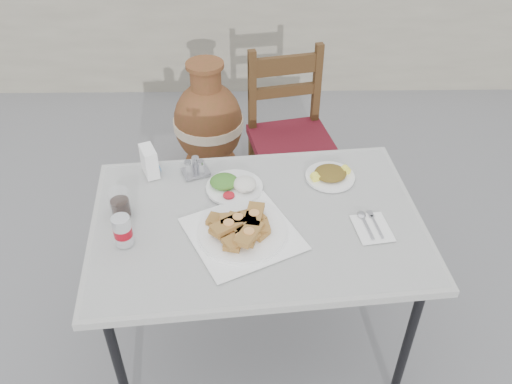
{
  "coord_description": "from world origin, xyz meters",
  "views": [
    {
      "loc": [
        0.11,
        -1.5,
        2.11
      ],
      "look_at": [
        0.13,
        0.06,
        0.84
      ],
      "focal_mm": 38.0,
      "sensor_mm": 36.0,
      "label": 1
    }
  ],
  "objects_px": {
    "cola_glass": "(120,204)",
    "salad_rice_plate": "(234,185)",
    "condiment_caddy": "(195,168)",
    "chair": "(290,137)",
    "terracotta_urn": "(208,123)",
    "napkin_holder": "(149,161)",
    "salad_chopped_plate": "(330,175)",
    "soda_can": "(123,231)",
    "cafe_table": "(257,229)",
    "pide_plate": "(242,227)"
  },
  "relations": [
    {
      "from": "salad_rice_plate",
      "to": "terracotta_urn",
      "type": "distance_m",
      "value": 1.23
    },
    {
      "from": "cola_glass",
      "to": "napkin_holder",
      "type": "bearing_deg",
      "value": 73.42
    },
    {
      "from": "salad_chopped_plate",
      "to": "cola_glass",
      "type": "distance_m",
      "value": 0.84
    },
    {
      "from": "cafe_table",
      "to": "pide_plate",
      "type": "distance_m",
      "value": 0.13
    },
    {
      "from": "cafe_table",
      "to": "terracotta_urn",
      "type": "height_order",
      "value": "cafe_table"
    },
    {
      "from": "pide_plate",
      "to": "terracotta_urn",
      "type": "relative_size",
      "value": 0.65
    },
    {
      "from": "napkin_holder",
      "to": "chair",
      "type": "bearing_deg",
      "value": 22.87
    },
    {
      "from": "salad_chopped_plate",
      "to": "cola_glass",
      "type": "height_order",
      "value": "cola_glass"
    },
    {
      "from": "condiment_caddy",
      "to": "chair",
      "type": "distance_m",
      "value": 0.85
    },
    {
      "from": "salad_rice_plate",
      "to": "napkin_holder",
      "type": "distance_m",
      "value": 0.36
    },
    {
      "from": "napkin_holder",
      "to": "chair",
      "type": "distance_m",
      "value": 0.97
    },
    {
      "from": "salad_rice_plate",
      "to": "terracotta_urn",
      "type": "relative_size",
      "value": 0.3
    },
    {
      "from": "cafe_table",
      "to": "soda_can",
      "type": "xyz_separation_m",
      "value": [
        -0.47,
        -0.12,
        0.11
      ]
    },
    {
      "from": "chair",
      "to": "terracotta_urn",
      "type": "distance_m",
      "value": 0.62
    },
    {
      "from": "napkin_holder",
      "to": "salad_rice_plate",
      "type": "bearing_deg",
      "value": -40.78
    },
    {
      "from": "terracotta_urn",
      "to": "salad_chopped_plate",
      "type": "bearing_deg",
      "value": -61.78
    },
    {
      "from": "cola_glass",
      "to": "salad_rice_plate",
      "type": "bearing_deg",
      "value": 19.27
    },
    {
      "from": "soda_can",
      "to": "cola_glass",
      "type": "bearing_deg",
      "value": 104.03
    },
    {
      "from": "salad_chopped_plate",
      "to": "terracotta_urn",
      "type": "xyz_separation_m",
      "value": [
        -0.58,
        1.08,
        -0.42
      ]
    },
    {
      "from": "salad_rice_plate",
      "to": "chair",
      "type": "height_order",
      "value": "chair"
    },
    {
      "from": "condiment_caddy",
      "to": "soda_can",
      "type": "bearing_deg",
      "value": -118.62
    },
    {
      "from": "salad_rice_plate",
      "to": "salad_chopped_plate",
      "type": "height_order",
      "value": "salad_rice_plate"
    },
    {
      "from": "cola_glass",
      "to": "condiment_caddy",
      "type": "xyz_separation_m",
      "value": [
        0.26,
        0.25,
        -0.02
      ]
    },
    {
      "from": "salad_chopped_plate",
      "to": "napkin_holder",
      "type": "distance_m",
      "value": 0.74
    },
    {
      "from": "soda_can",
      "to": "cafe_table",
      "type": "bearing_deg",
      "value": 14.46
    },
    {
      "from": "condiment_caddy",
      "to": "chair",
      "type": "relative_size",
      "value": 0.14
    },
    {
      "from": "napkin_holder",
      "to": "terracotta_urn",
      "type": "xyz_separation_m",
      "value": [
        0.16,
        1.04,
        -0.47
      ]
    },
    {
      "from": "pide_plate",
      "to": "napkin_holder",
      "type": "relative_size",
      "value": 3.96
    },
    {
      "from": "cola_glass",
      "to": "terracotta_urn",
      "type": "distance_m",
      "value": 1.39
    },
    {
      "from": "cafe_table",
      "to": "soda_can",
      "type": "distance_m",
      "value": 0.5
    },
    {
      "from": "cola_glass",
      "to": "terracotta_urn",
      "type": "relative_size",
      "value": 0.15
    },
    {
      "from": "salad_rice_plate",
      "to": "cola_glass",
      "type": "bearing_deg",
      "value": -160.73
    },
    {
      "from": "napkin_holder",
      "to": "condiment_caddy",
      "type": "distance_m",
      "value": 0.19
    },
    {
      "from": "cola_glass",
      "to": "chair",
      "type": "bearing_deg",
      "value": 52.37
    },
    {
      "from": "cola_glass",
      "to": "condiment_caddy",
      "type": "distance_m",
      "value": 0.36
    },
    {
      "from": "chair",
      "to": "salad_rice_plate",
      "type": "bearing_deg",
      "value": -122.54
    },
    {
      "from": "cafe_table",
      "to": "napkin_holder",
      "type": "height_order",
      "value": "napkin_holder"
    },
    {
      "from": "condiment_caddy",
      "to": "chair",
      "type": "xyz_separation_m",
      "value": [
        0.45,
        0.67,
        -0.29
      ]
    },
    {
      "from": "cafe_table",
      "to": "salad_rice_plate",
      "type": "xyz_separation_m",
      "value": [
        -0.09,
        0.18,
        0.07
      ]
    },
    {
      "from": "cafe_table",
      "to": "salad_chopped_plate",
      "type": "bearing_deg",
      "value": 39.14
    },
    {
      "from": "soda_can",
      "to": "condiment_caddy",
      "type": "xyz_separation_m",
      "value": [
        0.22,
        0.41,
        -0.03
      ]
    },
    {
      "from": "salad_chopped_plate",
      "to": "cola_glass",
      "type": "bearing_deg",
      "value": -165.34
    },
    {
      "from": "chair",
      "to": "salad_chopped_plate",
      "type": "bearing_deg",
      "value": -93.45
    },
    {
      "from": "soda_can",
      "to": "napkin_holder",
      "type": "xyz_separation_m",
      "value": [
        0.04,
        0.41,
        0.0
      ]
    },
    {
      "from": "salad_rice_plate",
      "to": "chair",
      "type": "xyz_separation_m",
      "value": [
        0.29,
        0.77,
        -0.28
      ]
    },
    {
      "from": "cafe_table",
      "to": "cola_glass",
      "type": "relative_size",
      "value": 11.82
    },
    {
      "from": "pide_plate",
      "to": "salad_rice_plate",
      "type": "relative_size",
      "value": 2.14
    },
    {
      "from": "salad_chopped_plate",
      "to": "cola_glass",
      "type": "xyz_separation_m",
      "value": [
        -0.81,
        -0.21,
        0.03
      ]
    },
    {
      "from": "cafe_table",
      "to": "napkin_holder",
      "type": "bearing_deg",
      "value": 146.44
    },
    {
      "from": "soda_can",
      "to": "cola_glass",
      "type": "height_order",
      "value": "soda_can"
    }
  ]
}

